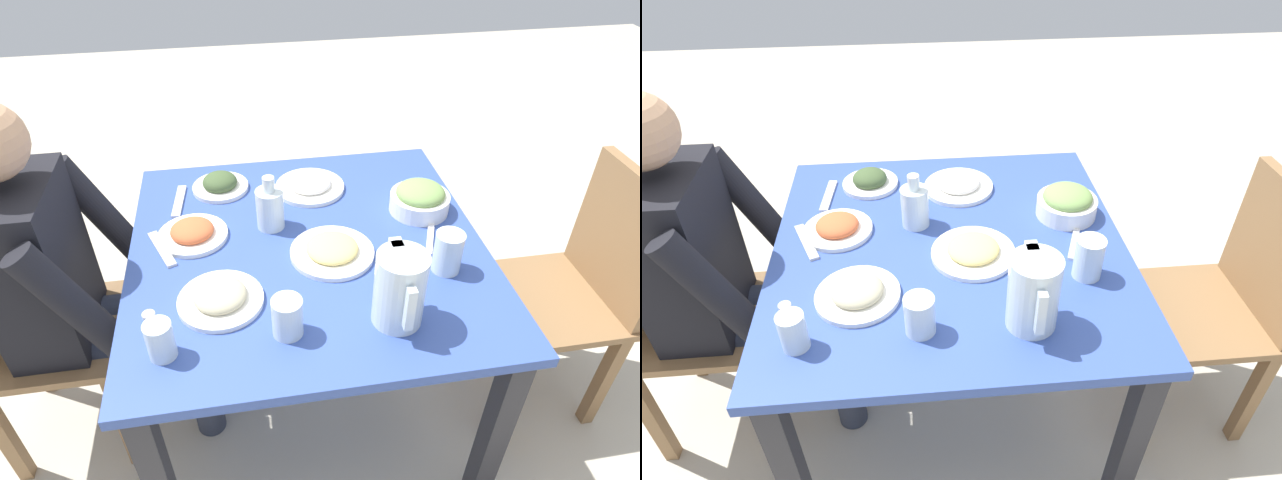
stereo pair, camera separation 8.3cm
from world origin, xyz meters
TOP-DOWN VIEW (x-y plane):
  - ground_plane at (0.00, 0.00)m, footprint 8.00×8.00m
  - dining_table at (0.00, 0.00)m, footprint 0.98×0.98m
  - chair_near at (-0.04, -0.84)m, footprint 0.40×0.40m
  - chair_far at (0.06, 0.84)m, footprint 0.40×0.40m
  - diner_near at (-0.04, -0.64)m, footprint 0.48×0.53m
  - water_pitcher at (0.31, 0.17)m, footprint 0.16×0.12m
  - salad_bowl at (-0.11, 0.36)m, footprint 0.18×0.18m
  - plate_rice_curry at (-0.09, -0.32)m, footprint 0.20×0.20m
  - plate_beans at (0.19, -0.24)m, footprint 0.21×0.21m
  - plate_fries at (0.05, 0.06)m, footprint 0.23×0.23m
  - plate_yoghurt at (-0.29, 0.05)m, footprint 0.22×0.22m
  - plate_dolmas at (-0.33, -0.23)m, footprint 0.18×0.18m
  - water_glass_far_left at (0.33, -0.37)m, footprint 0.06×0.06m
  - water_glass_near_right at (0.31, -0.09)m, footprint 0.07×0.07m
  - water_glass_near_left at (0.16, 0.34)m, footprint 0.08×0.08m
  - oil_carafe at (-0.11, -0.09)m, footprint 0.08×0.08m
  - salt_shaker at (0.26, -0.40)m, footprint 0.03×0.03m
  - fork_near at (-0.28, -0.36)m, footprint 0.17×0.04m
  - knife_near at (0.01, 0.35)m, footprint 0.18×0.08m
  - fork_far at (-0.04, -0.40)m, footprint 0.17×0.09m

SIDE VIEW (x-z plane):
  - ground_plane at x=0.00m, z-range 0.00..0.00m
  - chair_near at x=-0.04m, z-range 0.06..0.93m
  - chair_far at x=0.06m, z-range 0.06..0.93m
  - dining_table at x=0.00m, z-range 0.25..0.96m
  - diner_near at x=-0.04m, z-range 0.06..1.22m
  - fork_near at x=-0.28m, z-range 0.71..0.72m
  - knife_near at x=0.01m, z-range 0.71..0.72m
  - fork_far at x=-0.04m, z-range 0.71..0.72m
  - plate_fries at x=0.05m, z-range 0.71..0.75m
  - plate_yoghurt at x=-0.29m, z-range 0.70..0.75m
  - plate_rice_curry at x=-0.09m, z-range 0.70..0.75m
  - plate_beans at x=0.19m, z-range 0.70..0.75m
  - plate_dolmas at x=-0.33m, z-range 0.70..0.76m
  - salt_shaker at x=0.26m, z-range 0.71..0.77m
  - salad_bowl at x=-0.11m, z-range 0.71..0.80m
  - water_glass_far_left at x=0.33m, z-range 0.71..0.81m
  - water_glass_near_right at x=0.31m, z-range 0.71..0.81m
  - oil_carafe at x=-0.11m, z-range 0.69..0.85m
  - water_glass_near_left at x=0.16m, z-range 0.71..0.83m
  - water_pitcher at x=0.31m, z-range 0.71..0.90m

